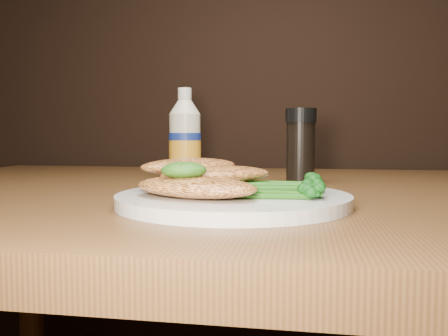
# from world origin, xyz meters

# --- Properties ---
(plate) EXTENTS (0.25, 0.25, 0.01)m
(plate) POSITION_xyz_m (0.03, 0.87, 0.76)
(plate) COLOR silver
(plate) RESTS_ON dining_table
(chicken_front) EXTENTS (0.15, 0.11, 0.02)m
(chicken_front) POSITION_xyz_m (-0.00, 0.83, 0.77)
(chicken_front) COLOR #EF954C
(chicken_front) RESTS_ON plate
(chicken_mid) EXTENTS (0.14, 0.12, 0.02)m
(chicken_mid) POSITION_xyz_m (0.01, 0.89, 0.78)
(chicken_mid) COLOR #EF954C
(chicken_mid) RESTS_ON plate
(chicken_back) EXTENTS (0.13, 0.13, 0.02)m
(chicken_back) POSITION_xyz_m (-0.03, 0.91, 0.79)
(chicken_back) COLOR #EF954C
(chicken_back) RESTS_ON plate
(pesto_front) EXTENTS (0.05, 0.05, 0.02)m
(pesto_front) POSITION_xyz_m (-0.02, 0.84, 0.79)
(pesto_front) COLOR #08350A
(pesto_front) RESTS_ON chicken_front
(broccolini_bundle) EXTENTS (0.12, 0.10, 0.02)m
(broccolini_bundle) POSITION_xyz_m (0.07, 0.88, 0.77)
(broccolini_bundle) COLOR #1F5713
(broccolini_bundle) RESTS_ON plate
(mayo_bottle) EXTENTS (0.06, 0.06, 0.16)m
(mayo_bottle) POSITION_xyz_m (-0.10, 1.17, 0.83)
(mayo_bottle) COLOR beige
(mayo_bottle) RESTS_ON dining_table
(pepper_grinder) EXTENTS (0.05, 0.05, 0.12)m
(pepper_grinder) POSITION_xyz_m (0.10, 1.12, 0.81)
(pepper_grinder) COLOR black
(pepper_grinder) RESTS_ON dining_table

